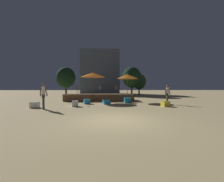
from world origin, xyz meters
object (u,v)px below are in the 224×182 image
cube_seat_1 (165,104)px  cube_seat_2 (127,100)px  cube_seat_0 (87,102)px  cube_seat_3 (75,104)px  person_1 (167,94)px  bistro_chair_1 (101,89)px  patio_umbrella_0 (127,76)px  cube_seat_5 (35,105)px  background_tree_2 (66,78)px  bistro_chair_2 (78,89)px  cube_seat_4 (106,102)px  person_0 (43,95)px  frisbee_disc (88,106)px  bistro_chair_0 (116,89)px  background_tree_0 (132,77)px  background_tree_1 (139,82)px  patio_umbrella_1 (93,75)px

cube_seat_1 → cube_seat_2: (-2.74, 2.86, 0.03)m
cube_seat_0 → cube_seat_3: size_ratio=1.22×
person_1 → bistro_chair_1: 7.58m
patio_umbrella_0 → cube_seat_5: bearing=-149.4°
background_tree_2 → bistro_chair_2: bearing=-65.6°
cube_seat_2 → cube_seat_4: size_ratio=0.83×
cube_seat_1 → bistro_chair_1: bistro_chair_1 is taller
person_0 → frisbee_disc: (3.04, 1.34, -1.04)m
cube_seat_4 → bistro_chair_0: bearing=72.3°
cube_seat_1 → cube_seat_4: size_ratio=0.84×
cube_seat_4 → bistro_chair_2: bearing=139.2°
cube_seat_0 → bistro_chair_2: 3.07m
cube_seat_0 → bistro_chair_2: bistro_chair_2 is taller
patio_umbrella_0 → background_tree_2: 11.71m
bistro_chair_2 → person_0: bearing=95.1°
frisbee_disc → background_tree_0: size_ratio=0.05×
cube_seat_1 → cube_seat_3: (-7.42, 0.20, 0.01)m
background_tree_0 → background_tree_2: bearing=-172.6°
person_1 → background_tree_2: bearing=-122.8°
person_0 → background_tree_2: (-2.03, 13.13, 1.98)m
background_tree_1 → cube_seat_0: bearing=-118.2°
cube_seat_1 → person_0: bearing=-172.3°
patio_umbrella_0 → cube_seat_1: patio_umbrella_0 is taller
cube_seat_1 → person_0: (-9.35, -1.26, 0.84)m
patio_umbrella_0 → bistro_chair_0: size_ratio=3.39×
cube_seat_5 → bistro_chair_1: bistro_chair_1 is taller
cube_seat_2 → background_tree_2: size_ratio=0.14×
patio_umbrella_0 → bistro_chair_0: bearing=133.9°
cube_seat_2 → person_0: 7.83m
patio_umbrella_1 → bistro_chair_0: bearing=26.6°
bistro_chair_1 → background_tree_0: (4.91, 7.64, 1.80)m
patio_umbrella_1 → cube_seat_0: (-0.37, -1.98, -2.65)m
cube_seat_0 → bistro_chair_2: (-1.33, 2.51, 1.16)m
cube_seat_2 → person_0: (-6.61, -4.13, 0.81)m
frisbee_disc → background_tree_2: background_tree_2 is taller
cube_seat_4 → background_tree_2: bearing=122.8°
bistro_chair_2 → person_1: bearing=178.3°
cube_seat_1 → cube_seat_4: cube_seat_1 is taller
cube_seat_1 → frisbee_disc: 6.32m
person_1 → bistro_chair_2: bearing=-101.6°
cube_seat_2 → frisbee_disc: cube_seat_2 is taller
cube_seat_3 → background_tree_0: (6.77, 13.06, 2.95)m
cube_seat_2 → bistro_chair_0: size_ratio=0.73×
patio_umbrella_0 → person_0: 8.78m
background_tree_0 → background_tree_2: (-10.74, -1.39, -0.14)m
cube_seat_3 → background_tree_0: 15.00m
frisbee_disc → cube_seat_2: bearing=38.0°
cube_seat_1 → background_tree_2: (-11.38, 11.86, 2.82)m
cube_seat_0 → person_0: person_0 is taller
bistro_chair_0 → background_tree_2: background_tree_2 is taller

